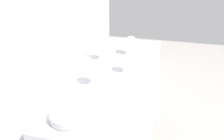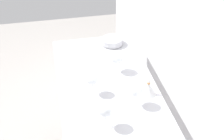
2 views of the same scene
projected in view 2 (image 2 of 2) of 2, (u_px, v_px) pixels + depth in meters
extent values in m
cube|color=silver|center=(186.00, 27.00, 1.93)|extent=(3.80, 0.04, 2.60)
cube|color=#B3B3B8|center=(109.00, 91.00, 2.09)|extent=(1.40, 0.64, 0.04)
cube|color=#B3B3B8|center=(60.00, 98.00, 2.03)|extent=(1.40, 0.01, 0.05)
cylinder|color=#B3B3B8|center=(67.00, 90.00, 2.81)|extent=(0.05, 0.05, 0.86)
cylinder|color=#B3B3B8|center=(123.00, 82.00, 2.90)|extent=(0.05, 0.05, 0.86)
cylinder|color=white|center=(136.00, 104.00, 1.94)|extent=(0.06, 0.06, 0.00)
cylinder|color=white|center=(136.00, 99.00, 1.92)|extent=(0.01, 0.01, 0.08)
sphere|color=white|center=(137.00, 89.00, 1.87)|extent=(0.09, 0.09, 0.09)
cylinder|color=maroon|center=(136.00, 91.00, 1.88)|extent=(0.07, 0.07, 0.02)
cylinder|color=white|center=(117.00, 71.00, 2.24)|extent=(0.07, 0.07, 0.00)
cylinder|color=white|center=(117.00, 66.00, 2.21)|extent=(0.01, 0.01, 0.07)
sphere|color=white|center=(117.00, 57.00, 2.17)|extent=(0.10, 0.10, 0.10)
cylinder|color=maroon|center=(117.00, 59.00, 2.18)|extent=(0.07, 0.07, 0.03)
cylinder|color=white|center=(106.00, 126.00, 1.79)|extent=(0.08, 0.08, 0.00)
cylinder|color=white|center=(106.00, 120.00, 1.76)|extent=(0.01, 0.01, 0.09)
sphere|color=white|center=(106.00, 109.00, 1.72)|extent=(0.09, 0.09, 0.09)
cylinder|color=maroon|center=(106.00, 111.00, 1.72)|extent=(0.06, 0.06, 0.02)
cylinder|color=white|center=(93.00, 93.00, 2.03)|extent=(0.06, 0.06, 0.00)
cylinder|color=white|center=(93.00, 88.00, 2.01)|extent=(0.01, 0.01, 0.08)
sphere|color=white|center=(92.00, 79.00, 1.97)|extent=(0.08, 0.08, 0.08)
cylinder|color=maroon|center=(92.00, 80.00, 1.97)|extent=(0.06, 0.06, 0.02)
cube|color=white|center=(110.00, 59.00, 2.36)|extent=(0.22, 0.22, 0.00)
cube|color=white|center=(152.00, 131.00, 1.75)|extent=(0.26, 0.29, 0.00)
cylinder|color=#DBCC66|center=(112.00, 44.00, 2.54)|extent=(0.13, 0.13, 0.01)
cylinder|color=#B7B7BC|center=(112.00, 41.00, 2.53)|extent=(0.17, 0.17, 0.04)
torus|color=#B7B7BC|center=(112.00, 39.00, 2.52)|extent=(0.17, 0.17, 0.01)
cone|color=silver|center=(148.00, 89.00, 2.01)|extent=(0.11, 0.11, 0.08)
cylinder|color=#C17F4C|center=(149.00, 83.00, 1.98)|extent=(0.02, 0.02, 0.01)
cone|color=silver|center=(149.00, 80.00, 1.96)|extent=(0.02, 0.02, 0.04)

